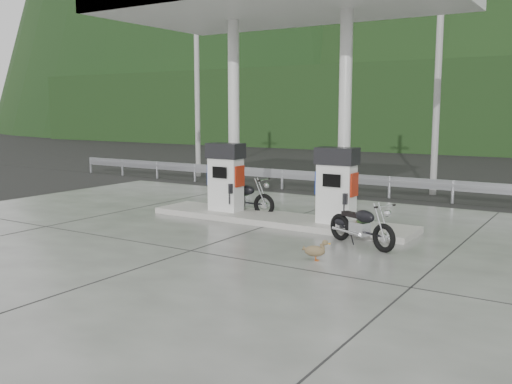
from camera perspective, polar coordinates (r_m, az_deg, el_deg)
The scene contains 16 objects.
ground at distance 12.42m, azimuth -3.65°, elevation -5.03°, with size 160.00×160.00×0.00m, color black.
forecourt_apron at distance 12.42m, azimuth -3.65°, elevation -4.98°, with size 18.00×14.00×0.02m, color slate.
pump_island at distance 14.45m, azimuth 2.17°, elevation -2.74°, with size 7.00×1.40×0.15m, color #A09D95.
gas_pump_left at distance 15.16m, azimuth -3.05°, elevation 1.50°, with size 0.95×0.55×1.80m, color white, non-canonical shape.
gas_pump_right at distance 13.58m, azimuth 8.05°, elevation 0.64°, with size 0.95×0.55×1.80m, color white, non-canonical shape.
canopy_column_left at distance 15.38m, azimuth -2.23°, elevation 7.58°, with size 0.30×0.30×5.00m, color silver.
canopy_column_right at distance 13.83m, azimuth 8.87°, elevation 7.41°, with size 0.30×0.30×5.00m, color silver.
canopy_roof at distance 14.41m, azimuth 2.29°, elevation 18.32°, with size 8.50×5.00×0.40m, color white.
guardrail at distance 19.27m, azimuth 10.42°, elevation 1.74°, with size 26.00×0.16×1.42m, color #999AA0, non-canonical shape.
road at distance 22.62m, azimuth 13.69°, elevation 0.78°, with size 60.00×7.00×0.01m, color black.
utility_pole_a at distance 24.52m, azimuth -5.92°, elevation 10.89°, with size 0.22×0.22×8.00m, color #969591.
utility_pole_b at distance 19.98m, azimuth 17.75°, elevation 11.16°, with size 0.22×0.22×8.00m, color #969591.
tree_band at distance 40.41m, azimuth 22.35°, elevation 7.84°, with size 80.00×6.00×6.00m, color black.
motorcycle_left at distance 15.52m, azimuth -1.37°, elevation -0.62°, with size 1.85×0.58×0.88m, color black, non-canonical shape.
motorcycle_right at distance 12.11m, azimuth 10.48°, elevation -3.38°, with size 1.75×0.55×0.83m, color black, non-canonical shape.
duck at distance 10.88m, azimuth 5.89°, elevation -5.92°, with size 0.48×0.14×0.35m, color brown, non-canonical shape.
Camera 1 is at (7.11, -9.78, 2.85)m, focal length 40.00 mm.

